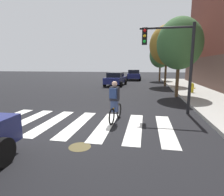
# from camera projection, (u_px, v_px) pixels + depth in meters

# --- Properties ---
(ground_plane) EXTENTS (120.00, 120.00, 0.00)m
(ground_plane) POSITION_uv_depth(u_px,v_px,m) (69.00, 123.00, 7.32)
(ground_plane) COLOR black
(crosswalk_stripes) EXTENTS (7.33, 3.43, 0.01)m
(crosswalk_stripes) POSITION_uv_depth(u_px,v_px,m) (78.00, 124.00, 7.25)
(crosswalk_stripes) COLOR silver
(crosswalk_stripes) RESTS_ON ground
(manhole_cover) EXTENTS (0.64, 0.64, 0.01)m
(manhole_cover) POSITION_uv_depth(u_px,v_px,m) (80.00, 147.00, 5.20)
(manhole_cover) COLOR #473D1E
(manhole_cover) RESTS_ON ground
(sedan_mid) EXTENTS (2.31, 4.53, 1.53)m
(sedan_mid) POSITION_uv_depth(u_px,v_px,m) (116.00, 79.00, 21.01)
(sedan_mid) COLOR navy
(sedan_mid) RESTS_ON ground
(sedan_far) EXTENTS (2.49, 4.89, 1.65)m
(sedan_far) POSITION_uv_depth(u_px,v_px,m) (134.00, 75.00, 29.17)
(sedan_far) COLOR navy
(sedan_far) RESTS_ON ground
(cyclist) EXTENTS (0.39, 1.70, 1.69)m
(cyclist) POSITION_uv_depth(u_px,v_px,m) (115.00, 102.00, 7.37)
(cyclist) COLOR black
(cyclist) RESTS_ON ground
(traffic_light_near) EXTENTS (2.47, 0.28, 4.20)m
(traffic_light_near) POSITION_uv_depth(u_px,v_px,m) (173.00, 53.00, 8.40)
(traffic_light_near) COLOR black
(traffic_light_near) RESTS_ON ground
(fire_hydrant) EXTENTS (0.33, 0.22, 0.78)m
(fire_hydrant) POSITION_uv_depth(u_px,v_px,m) (192.00, 88.00, 14.65)
(fire_hydrant) COLOR gold
(fire_hydrant) RESTS_ON sidewalk
(street_tree_near) EXTENTS (3.19, 3.19, 5.68)m
(street_tree_near) POSITION_uv_depth(u_px,v_px,m) (180.00, 44.00, 12.97)
(street_tree_near) COLOR #4C3823
(street_tree_near) RESTS_ON ground
(street_tree_mid) EXTENTS (3.77, 3.77, 6.70)m
(street_tree_mid) POSITION_uv_depth(u_px,v_px,m) (167.00, 45.00, 19.89)
(street_tree_mid) COLOR #4C3823
(street_tree_mid) RESTS_ON ground
(street_tree_far) EXTENTS (3.15, 3.15, 5.61)m
(street_tree_far) POSITION_uv_depth(u_px,v_px,m) (160.00, 55.00, 26.54)
(street_tree_far) COLOR #4C3823
(street_tree_far) RESTS_ON ground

